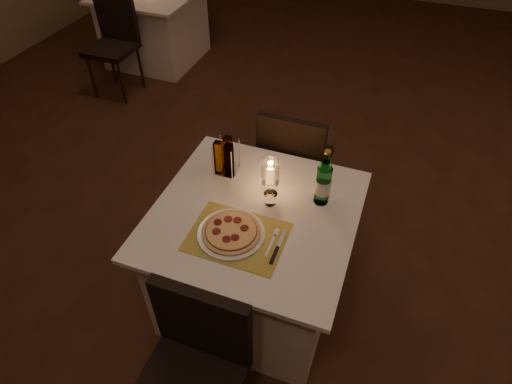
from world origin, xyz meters
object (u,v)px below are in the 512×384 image
(chair_far, at_px, (293,158))
(pizza, at_px, (231,231))
(plate, at_px, (231,234))
(hurricane_candle, at_px, (270,173))
(main_table, at_px, (255,258))
(chair_near, at_px, (195,361))
(neighbor_table_left, at_px, (155,27))
(water_bottle, at_px, (323,182))
(tumbler, at_px, (270,199))

(chair_far, height_order, pizza, chair_far)
(plate, bearing_deg, hurricane_candle, 80.10)
(chair_far, bearing_deg, main_table, -90.00)
(chair_near, relative_size, hurricane_candle, 4.98)
(neighbor_table_left, bearing_deg, water_bottle, -44.92)
(plate, xyz_separation_m, tumbler, (0.10, 0.26, 0.02))
(chair_near, xyz_separation_m, chair_far, (0.00, 1.43, 0.00))
(main_table, relative_size, plate, 3.12)
(chair_far, bearing_deg, hurricane_candle, -88.41)
(plate, distance_m, hurricane_candle, 0.39)
(chair_far, bearing_deg, water_bottle, -61.10)
(main_table, height_order, plate, plate)
(plate, height_order, neighbor_table_left, plate)
(plate, distance_m, water_bottle, 0.52)
(neighbor_table_left, bearing_deg, pizza, -53.19)
(neighbor_table_left, bearing_deg, chair_near, -57.25)
(pizza, height_order, water_bottle, water_bottle)
(plate, distance_m, pizza, 0.02)
(chair_near, xyz_separation_m, neighbor_table_left, (-2.14, 3.33, -0.18))
(pizza, relative_size, water_bottle, 0.87)
(water_bottle, distance_m, hurricane_candle, 0.28)
(plate, height_order, pizza, pizza)
(main_table, height_order, tumbler, tumbler)
(chair_far, distance_m, pizza, 0.92)
(chair_near, relative_size, pizza, 3.21)
(chair_near, distance_m, neighbor_table_left, 3.96)
(plate, bearing_deg, pizza, 147.47)
(chair_far, height_order, hurricane_candle, hurricane_candle)
(chair_near, relative_size, water_bottle, 2.78)
(tumbler, xyz_separation_m, hurricane_candle, (-0.04, 0.11, 0.07))
(chair_far, xyz_separation_m, water_bottle, (0.29, -0.52, 0.32))
(plate, xyz_separation_m, pizza, (-0.00, 0.00, 0.02))
(chair_far, distance_m, neighbor_table_left, 2.86)
(plate, bearing_deg, water_bottle, 47.44)
(tumbler, bearing_deg, pizza, -111.47)
(hurricane_candle, bearing_deg, plate, -99.90)
(pizza, xyz_separation_m, neighbor_table_left, (-2.09, 2.79, -0.39))
(chair_near, bearing_deg, plate, 95.35)
(pizza, height_order, neighbor_table_left, pizza)
(pizza, xyz_separation_m, tumbler, (0.10, 0.26, 0.01))
(chair_far, xyz_separation_m, neighbor_table_left, (-2.14, 1.90, -0.18))
(chair_far, height_order, tumbler, chair_far)
(water_bottle, bearing_deg, main_table, -146.76)
(chair_near, distance_m, tumbler, 0.83)
(plate, bearing_deg, chair_near, -84.65)
(main_table, xyz_separation_m, hurricane_candle, (0.01, 0.19, 0.47))
(tumbler, bearing_deg, plate, -111.39)
(main_table, bearing_deg, chair_far, 90.00)
(chair_near, bearing_deg, main_table, 90.00)
(chair_far, height_order, plate, chair_far)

